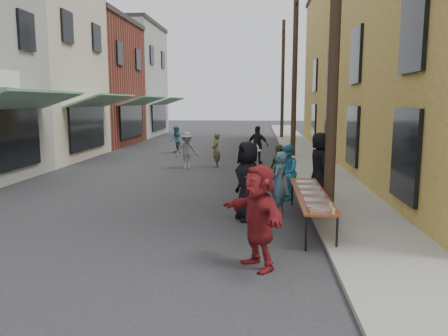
% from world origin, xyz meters
% --- Properties ---
extents(ground, '(120.00, 120.00, 0.00)m').
position_xyz_m(ground, '(0.00, 0.00, 0.00)').
color(ground, '#28282B').
rests_on(ground, ground).
extents(sidewalk, '(2.20, 60.00, 0.10)m').
position_xyz_m(sidewalk, '(5.00, 15.00, 0.05)').
color(sidewalk, gray).
rests_on(sidewalk, ground).
extents(storefront_row, '(8.00, 37.00, 9.00)m').
position_xyz_m(storefront_row, '(-10.00, 14.96, 4.12)').
color(storefront_row, maroon).
rests_on(storefront_row, ground).
extents(building_ochre, '(10.00, 28.00, 10.00)m').
position_xyz_m(building_ochre, '(11.10, 14.00, 5.00)').
color(building_ochre, olive).
rests_on(building_ochre, ground).
extents(utility_pole_near, '(0.26, 0.26, 9.00)m').
position_xyz_m(utility_pole_near, '(4.30, 3.00, 4.50)').
color(utility_pole_near, '#2D2116').
rests_on(utility_pole_near, ground).
extents(utility_pole_mid, '(0.26, 0.26, 9.00)m').
position_xyz_m(utility_pole_mid, '(4.30, 15.00, 4.50)').
color(utility_pole_mid, '#2D2116').
rests_on(utility_pole_mid, ground).
extents(utility_pole_far, '(0.26, 0.26, 9.00)m').
position_xyz_m(utility_pole_far, '(4.30, 27.00, 4.50)').
color(utility_pole_far, '#2D2116').
rests_on(utility_pole_far, ground).
extents(serving_table, '(0.70, 4.00, 0.75)m').
position_xyz_m(serving_table, '(3.80, 2.46, 0.71)').
color(serving_table, brown).
rests_on(serving_table, ground).
extents(catering_tray_sausage, '(0.50, 0.33, 0.08)m').
position_xyz_m(catering_tray_sausage, '(3.80, 0.81, 0.79)').
color(catering_tray_sausage, maroon).
rests_on(catering_tray_sausage, serving_table).
extents(catering_tray_foil_b, '(0.50, 0.33, 0.08)m').
position_xyz_m(catering_tray_foil_b, '(3.80, 1.46, 0.79)').
color(catering_tray_foil_b, '#B2B2B7').
rests_on(catering_tray_foil_b, serving_table).
extents(catering_tray_buns, '(0.50, 0.33, 0.08)m').
position_xyz_m(catering_tray_buns, '(3.80, 2.16, 0.79)').
color(catering_tray_buns, tan).
rests_on(catering_tray_buns, serving_table).
extents(catering_tray_foil_d, '(0.50, 0.33, 0.08)m').
position_xyz_m(catering_tray_foil_d, '(3.80, 2.86, 0.79)').
color(catering_tray_foil_d, '#B2B2B7').
rests_on(catering_tray_foil_d, serving_table).
extents(catering_tray_buns_end, '(0.50, 0.33, 0.08)m').
position_xyz_m(catering_tray_buns_end, '(3.80, 3.56, 0.79)').
color(catering_tray_buns_end, tan).
rests_on(catering_tray_buns_end, serving_table).
extents(condiment_jar_a, '(0.07, 0.07, 0.08)m').
position_xyz_m(condiment_jar_a, '(3.58, 0.51, 0.79)').
color(condiment_jar_a, '#A57F26').
rests_on(condiment_jar_a, serving_table).
extents(condiment_jar_b, '(0.07, 0.07, 0.08)m').
position_xyz_m(condiment_jar_b, '(3.58, 0.61, 0.79)').
color(condiment_jar_b, '#A57F26').
rests_on(condiment_jar_b, serving_table).
extents(condiment_jar_c, '(0.07, 0.07, 0.08)m').
position_xyz_m(condiment_jar_c, '(3.58, 0.71, 0.79)').
color(condiment_jar_c, '#A57F26').
rests_on(condiment_jar_c, serving_table).
extents(cup_stack, '(0.08, 0.08, 0.12)m').
position_xyz_m(cup_stack, '(4.00, 0.56, 0.81)').
color(cup_stack, tan).
rests_on(cup_stack, serving_table).
extents(guest_front_a, '(0.92, 1.10, 1.92)m').
position_xyz_m(guest_front_a, '(2.33, 2.75, 0.96)').
color(guest_front_a, black).
rests_on(guest_front_a, ground).
extents(guest_front_b, '(0.56, 0.68, 1.61)m').
position_xyz_m(guest_front_b, '(3.10, 3.36, 0.81)').
color(guest_front_b, '#41667D').
rests_on(guest_front_b, ground).
extents(guest_front_c, '(0.67, 0.83, 1.62)m').
position_xyz_m(guest_front_c, '(3.40, 5.11, 0.81)').
color(guest_front_c, teal).
rests_on(guest_front_c, ground).
extents(guest_front_d, '(0.67, 1.13, 1.73)m').
position_xyz_m(guest_front_d, '(2.34, 4.57, 0.87)').
color(guest_front_d, silver).
rests_on(guest_front_d, ground).
extents(guest_front_e, '(0.78, 0.99, 1.57)m').
position_xyz_m(guest_front_e, '(3.20, 5.76, 0.78)').
color(guest_front_e, '#535D36').
rests_on(guest_front_e, ground).
extents(guest_queue_back, '(1.37, 1.70, 1.81)m').
position_xyz_m(guest_queue_back, '(2.60, -0.32, 0.91)').
color(guest_queue_back, maroon).
rests_on(guest_queue_back, ground).
extents(server, '(0.76, 1.01, 1.87)m').
position_xyz_m(server, '(4.35, 5.23, 1.03)').
color(server, black).
rests_on(server, sidewalk).
extents(passerby_left, '(1.17, 0.98, 1.58)m').
position_xyz_m(passerby_left, '(-0.51, 10.78, 0.79)').
color(passerby_left, slate).
rests_on(passerby_left, ground).
extents(passerby_mid, '(1.11, 0.79, 1.75)m').
position_xyz_m(passerby_mid, '(2.51, 12.50, 0.88)').
color(passerby_mid, black).
rests_on(passerby_mid, ground).
extents(passerby_right, '(0.37, 0.55, 1.51)m').
position_xyz_m(passerby_right, '(0.70, 11.32, 0.75)').
color(passerby_right, brown).
rests_on(passerby_right, ground).
extents(passerby_far, '(0.83, 0.91, 1.52)m').
position_xyz_m(passerby_far, '(-2.06, 16.39, 0.76)').
color(passerby_far, '#41687F').
rests_on(passerby_far, ground).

